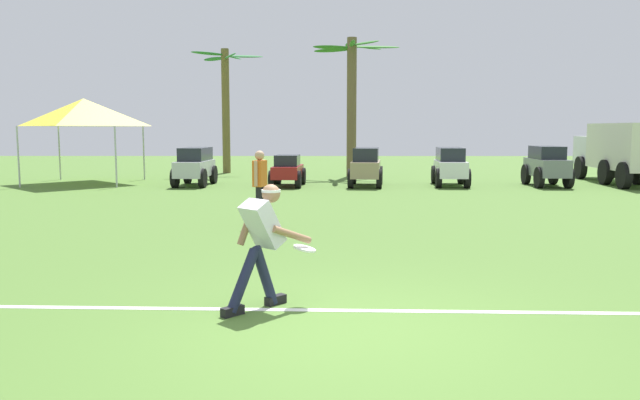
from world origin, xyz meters
TOP-DOWN VIEW (x-y plane):
  - ground_plane at (0.00, 0.00)m, footprint 80.00×80.00m
  - field_line_paint at (0.00, 0.68)m, footprint 19.94×0.75m
  - frisbee_thrower at (-0.94, 0.79)m, footprint 0.98×0.75m
  - frisbee_in_flight at (-0.47, 0.99)m, footprint 0.29×0.29m
  - teammate_near_sideline at (-1.57, 6.78)m, footprint 0.29×0.49m
  - parked_car_slot_a at (-4.81, 15.98)m, footprint 1.24×2.44m
  - parked_car_slot_b at (-1.50, 15.68)m, footprint 1.22×2.26m
  - parked_car_slot_c at (1.24, 15.80)m, footprint 1.39×2.49m
  - parked_car_slot_d at (4.23, 15.96)m, footprint 1.34×2.47m
  - parked_car_slot_e at (7.57, 15.79)m, footprint 1.24×2.38m
  - box_truck at (10.52, 16.94)m, footprint 1.75×5.97m
  - palm_tree_far_left at (-4.64, 22.25)m, footprint 3.07×3.47m
  - palm_tree_left_of_centre at (0.93, 20.04)m, footprint 3.62×3.21m
  - event_tent at (-9.01, 16.86)m, footprint 3.50×3.50m

SIDE VIEW (x-z plane):
  - ground_plane at x=0.00m, z-range 0.00..0.00m
  - field_line_paint at x=0.00m, z-range 0.00..0.01m
  - parked_car_slot_b at x=-1.50m, z-range 0.01..1.11m
  - frisbee_in_flight at x=-0.47m, z-range 0.60..0.68m
  - parked_car_slot_a at x=-4.81m, z-range 0.05..1.39m
  - parked_car_slot_c at x=1.24m, z-range 0.05..1.39m
  - parked_car_slot_d at x=4.23m, z-range 0.05..1.39m
  - parked_car_slot_e at x=7.57m, z-range 0.04..1.44m
  - frisbee_thrower at x=-0.94m, z-range 0.09..1.48m
  - teammate_near_sideline at x=-1.57m, z-range 0.16..1.72m
  - box_truck at x=10.52m, z-range 0.13..2.33m
  - event_tent at x=-9.01m, z-range 1.05..4.14m
  - palm_tree_far_left at x=-4.64m, z-range 0.48..6.03m
  - palm_tree_left_of_centre at x=0.93m, z-range 0.50..6.23m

